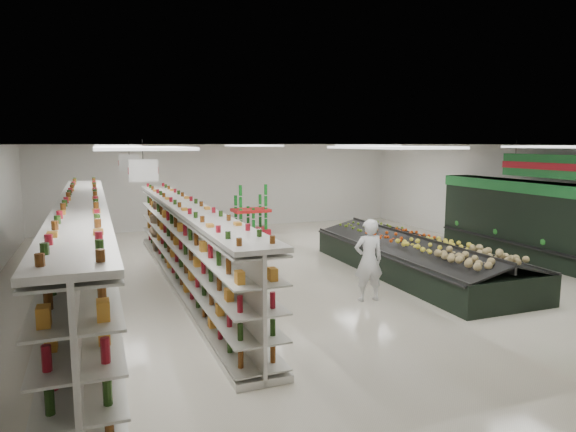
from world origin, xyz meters
name	(u,v)px	position (x,y,z in m)	size (l,w,h in m)	color
floor	(300,276)	(0.00, 0.00, 0.00)	(16.00, 16.00, 0.00)	beige
ceiling	(301,145)	(0.00, 0.00, 3.20)	(14.00, 16.00, 0.02)	white
wall_back	(224,186)	(0.00, 8.00, 1.60)	(14.00, 0.02, 3.20)	white
wall_right	(525,200)	(7.00, 0.00, 1.60)	(0.02, 16.00, 3.20)	white
produce_wall_case	(555,221)	(6.53, -1.50, 1.24)	(0.93, 8.00, 2.20)	black
aisle_sign_near	(143,171)	(-3.80, -2.00, 2.75)	(0.52, 0.06, 0.75)	white
aisle_sign_far	(129,163)	(-3.80, 2.00, 2.75)	(0.52, 0.06, 0.75)	white
hortifruti_banner	(551,166)	(6.25, -1.50, 2.65)	(0.12, 3.20, 0.95)	#1E712F
gondola_left	(85,258)	(-4.89, -0.62, 0.96)	(1.00, 12.13, 2.10)	silver
gondola_center	(187,248)	(-2.73, 0.14, 0.86)	(1.07, 10.85, 1.88)	silver
produce_island	(415,256)	(2.76, -0.80, 0.45)	(2.42, 6.59, 0.98)	black
soda_endcap	(251,212)	(0.49, 6.00, 0.80)	(1.31, 0.91, 1.64)	#B51421
shopper_main	(369,260)	(0.57, -2.35, 0.86)	(0.62, 0.41, 1.71)	white
shopper_background	(160,228)	(-2.94, 3.58, 0.82)	(0.79, 0.49, 1.63)	#99795E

